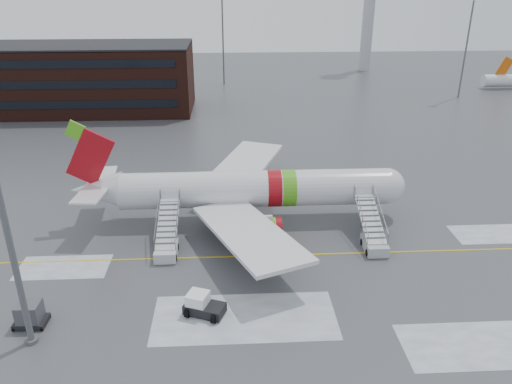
{
  "coord_description": "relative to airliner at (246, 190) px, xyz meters",
  "views": [
    {
      "loc": [
        -6.8,
        -41.11,
        24.16
      ],
      "look_at": [
        -4.33,
        4.76,
        4.0
      ],
      "focal_mm": 35.0,
      "sensor_mm": 36.0,
      "label": 1
    }
  ],
  "objects": [
    {
      "name": "light_mast_far_n",
      "position": [
        -2.72,
        71.24,
        10.42
      ],
      "size": [
        1.2,
        1.2,
        24.25
      ],
      "color": "#595B60",
      "rests_on": "ground"
    },
    {
      "name": "pushback_tug",
      "position": [
        -3.95,
        -16.07,
        -2.65
      ],
      "size": [
        3.44,
        3.05,
        1.74
      ],
      "color": "black",
      "rests_on": "ground"
    },
    {
      "name": "ground",
      "position": [
        5.28,
        -6.76,
        -3.42
      ],
      "size": [
        260.0,
        260.0,
        0.0
      ],
      "primitive_type": "plane",
      "color": "#494C4F",
      "rests_on": "ground"
    },
    {
      "name": "uld_container",
      "position": [
        -16.71,
        -16.73,
        -2.54
      ],
      "size": [
        2.36,
        1.79,
        1.88
      ],
      "color": "black",
      "rests_on": "ground"
    },
    {
      "name": "airliner",
      "position": [
        0.0,
        0.0,
        0.0
      ],
      "size": [
        35.03,
        32.97,
        11.18
      ],
      "color": "silver",
      "rests_on": "ground"
    },
    {
      "name": "terminal_building",
      "position": [
        -39.72,
        48.22,
        2.78
      ],
      "size": [
        62.0,
        16.11,
        12.3
      ],
      "color": "#3F1E16",
      "rests_on": "ground"
    },
    {
      "name": "light_mast_far_ne",
      "position": [
        47.28,
        55.24,
        10.42
      ],
      "size": [
        1.2,
        1.2,
        24.25
      ],
      "color": "#595B60",
      "rests_on": "ground"
    },
    {
      "name": "airstair_aft",
      "position": [
        -7.67,
        -6.54,
        -2.35
      ],
      "size": [
        2.05,
        7.7,
        3.48
      ],
      "color": "silver",
      "rests_on": "ground"
    },
    {
      "name": "airstair_fwd",
      "position": [
        11.93,
        -6.54,
        -2.35
      ],
      "size": [
        2.05,
        7.7,
        3.48
      ],
      "color": "#A9ABB0",
      "rests_on": "ground"
    }
  ]
}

